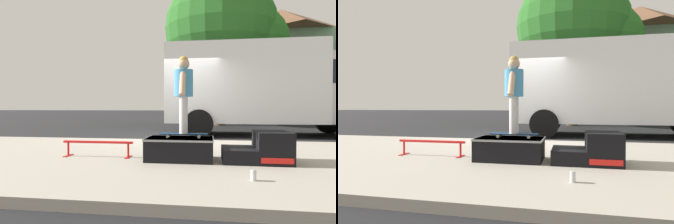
{
  "view_description": "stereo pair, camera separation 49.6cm",
  "coord_description": "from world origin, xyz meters",
  "views": [
    {
      "loc": [
        0.93,
        -7.97,
        0.98
      ],
      "look_at": [
        0.04,
        -1.82,
        0.87
      ],
      "focal_mm": 30.65,
      "sensor_mm": 36.0,
      "label": 1
    },
    {
      "loc": [
        1.42,
        -7.88,
        0.98
      ],
      "look_at": [
        0.04,
        -1.82,
        0.87
      ],
      "focal_mm": 30.65,
      "sensor_mm": 36.0,
      "label": 2
    }
  ],
  "objects": [
    {
      "name": "ground_plane",
      "position": [
        0.0,
        0.0,
        0.0
      ],
      "size": [
        140.0,
        140.0,
        0.0
      ],
      "primitive_type": "plane",
      "color": "black"
    },
    {
      "name": "sidewalk_slab",
      "position": [
        0.0,
        -3.0,
        0.06
      ],
      "size": [
        50.0,
        5.0,
        0.12
      ],
      "primitive_type": "cube",
      "color": "#A8A093",
      "rests_on": "ground"
    },
    {
      "name": "skate_box",
      "position": [
        0.46,
        -3.36,
        0.31
      ],
      "size": [
        1.08,
        0.74,
        0.36
      ],
      "color": "black",
      "rests_on": "sidewalk_slab"
    },
    {
      "name": "kicker_ramp",
      "position": [
        1.74,
        -3.36,
        0.32
      ],
      "size": [
        1.02,
        0.74,
        0.48
      ],
      "color": "black",
      "rests_on": "sidewalk_slab"
    },
    {
      "name": "grind_rail",
      "position": [
        -0.97,
        -3.27,
        0.32
      ],
      "size": [
        1.24,
        0.28,
        0.27
      ],
      "color": "red",
      "rests_on": "sidewalk_slab"
    },
    {
      "name": "skateboard",
      "position": [
        0.52,
        -3.31,
        0.53
      ],
      "size": [
        0.78,
        0.22,
        0.07
      ],
      "color": "navy",
      "rests_on": "skate_box"
    },
    {
      "name": "skater_kid",
      "position": [
        0.52,
        -3.31,
        1.29
      ],
      "size": [
        0.31,
        0.65,
        1.26
      ],
      "color": "silver",
      "rests_on": "skateboard"
    },
    {
      "name": "soda_can",
      "position": [
        1.44,
        -4.55,
        0.18
      ],
      "size": [
        0.07,
        0.07,
        0.13
      ],
      "color": "silver",
      "rests_on": "sidewalk_slab"
    },
    {
      "name": "box_truck",
      "position": [
        2.98,
        2.2,
        1.7
      ],
      "size": [
        6.91,
        2.63,
        3.05
      ],
      "color": "white",
      "rests_on": "ground"
    },
    {
      "name": "street_tree_neighbour",
      "position": [
        1.81,
        7.48,
        4.89
      ],
      "size": [
        6.41,
        5.82,
        7.97
      ],
      "color": "brown",
      "rests_on": "ground"
    },
    {
      "name": "house_behind",
      "position": [
        6.37,
        14.95,
        4.24
      ],
      "size": [
        9.54,
        8.22,
        8.4
      ],
      "color": "silver",
      "rests_on": "ground"
    }
  ]
}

